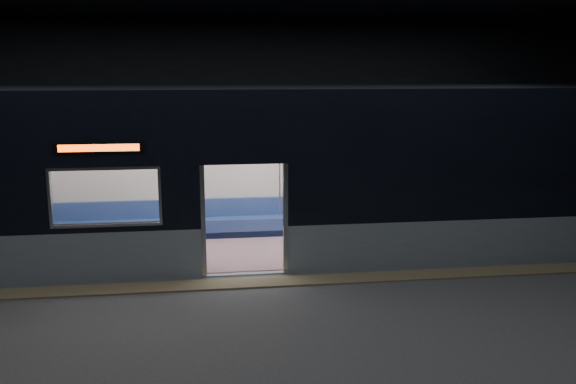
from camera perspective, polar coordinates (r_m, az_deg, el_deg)
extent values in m
cube|color=#47494C|center=(10.30, -3.60, -9.65)|extent=(24.00, 14.00, 0.01)
cube|color=black|center=(16.62, -5.48, 7.27)|extent=(24.00, 0.04, 5.00)
cube|color=black|center=(2.94, 6.00, -12.68)|extent=(24.00, 0.04, 5.00)
cube|color=#8C7F59|center=(10.81, -3.82, -8.50)|extent=(22.80, 0.50, 0.03)
cube|color=#90A0AB|center=(12.42, 18.97, -4.35)|extent=(8.30, 0.12, 0.90)
cube|color=black|center=(12.10, 19.46, 2.97)|extent=(8.30, 0.12, 2.30)
cube|color=black|center=(10.72, -4.19, 5.68)|extent=(1.40, 0.12, 1.15)
cube|color=#B7BABC|center=(10.98, -7.93, -2.75)|extent=(0.08, 0.14, 2.05)
cube|color=#B7BABC|center=(11.07, -0.24, -2.53)|extent=(0.08, 0.14, 2.05)
cube|color=black|center=(10.80, -17.27, 3.98)|extent=(1.50, 0.04, 0.18)
cube|color=#FF4709|center=(10.79, -17.27, 3.97)|extent=(1.34, 0.03, 0.12)
cube|color=beige|center=(13.70, -4.89, 2.61)|extent=(18.00, 0.12, 3.20)
cube|color=black|center=(12.11, -4.67, 9.41)|extent=(18.00, 3.00, 0.15)
cube|color=gray|center=(12.65, -4.43, -5.48)|extent=(17.76, 2.76, 0.04)
cube|color=beige|center=(12.18, -4.60, 5.06)|extent=(17.76, 2.76, 0.10)
cube|color=#2F588A|center=(13.67, -4.73, -3.22)|extent=(11.00, 0.48, 0.41)
cube|color=#2F588A|center=(13.75, -4.80, -1.39)|extent=(11.00, 0.10, 0.40)
cube|color=#7F5D69|center=(11.83, -20.40, -6.27)|extent=(4.40, 0.48, 0.41)
cube|color=#7F5D69|center=(12.19, 11.61, -5.25)|extent=(4.40, 0.48, 0.41)
cylinder|color=silver|center=(11.25, -9.02, -1.68)|extent=(0.04, 0.04, 2.26)
cylinder|color=silver|center=(13.46, -8.83, 0.49)|extent=(0.04, 0.04, 2.26)
cylinder|color=silver|center=(11.36, 0.60, -1.41)|extent=(0.04, 0.04, 2.26)
cylinder|color=silver|center=(13.55, -0.78, 0.70)|extent=(0.04, 0.04, 2.26)
cylinder|color=silver|center=(13.30, -4.84, 3.86)|extent=(11.00, 0.03, 0.03)
cube|color=black|center=(14.00, 10.13, -1.77)|extent=(0.19, 0.51, 0.18)
cube|color=black|center=(14.07, 11.03, -1.74)|extent=(0.19, 0.51, 0.18)
cylinder|color=black|center=(13.85, 10.39, -3.13)|extent=(0.12, 0.12, 0.43)
cylinder|color=black|center=(13.92, 11.29, -3.09)|extent=(0.12, 0.12, 0.43)
cube|color=pink|center=(14.23, 10.32, -1.47)|extent=(0.44, 0.24, 0.22)
cylinder|color=pink|center=(14.18, 10.33, 0.06)|extent=(0.42, 0.42, 0.57)
sphere|color=tan|center=(14.09, 10.42, 1.66)|extent=(0.23, 0.23, 0.23)
sphere|color=black|center=(14.12, 10.37, 1.87)|extent=(0.24, 0.24, 0.24)
cube|color=black|center=(13.91, 10.55, -1.17)|extent=(0.33, 0.28, 0.16)
cube|color=white|center=(13.88, 3.32, 2.17)|extent=(0.96, 0.03, 0.62)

